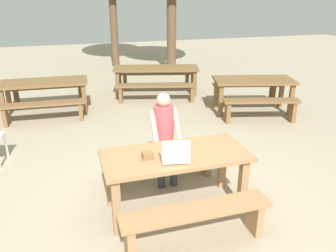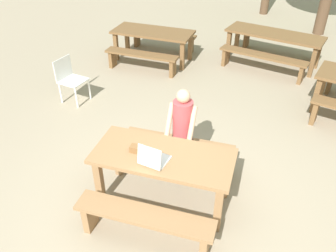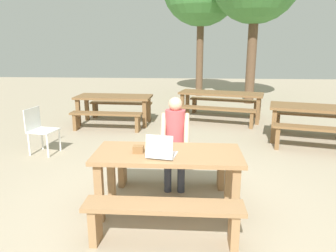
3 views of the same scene
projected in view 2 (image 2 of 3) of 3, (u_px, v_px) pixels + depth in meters
ground_plane at (164, 198)px, 4.57m from camera, size 30.00×30.00×0.00m
picnic_table_front at (163, 162)px, 4.22m from camera, size 1.71×0.77×0.75m
bench_near at (144, 221)px, 3.84m from camera, size 1.59×0.30×0.45m
bench_far at (178, 148)px, 4.93m from camera, size 1.59×0.30×0.45m
laptop at (153, 158)px, 3.99m from camera, size 0.35×0.35×0.28m
small_pouch at (135, 149)px, 4.18m from camera, size 0.12×0.10×0.08m
person_seated at (182, 127)px, 4.65m from camera, size 0.38×0.39×1.28m
plastic_chair at (70, 78)px, 6.47m from camera, size 0.51×0.51×0.84m
picnic_table_rear at (153, 35)px, 7.98m from camera, size 1.88×0.89×0.70m
bench_rear_south at (142, 58)px, 7.61m from camera, size 1.67×0.38×0.43m
bench_rear_north at (163, 37)px, 8.67m from camera, size 1.67×0.38×0.43m
picnic_table_distant at (274, 37)px, 7.81m from camera, size 2.25×1.25×0.72m
bench_distant_south at (262, 59)px, 7.51m from camera, size 1.94×0.78×0.44m
bench_distant_north at (281, 41)px, 8.44m from camera, size 1.94×0.78×0.44m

